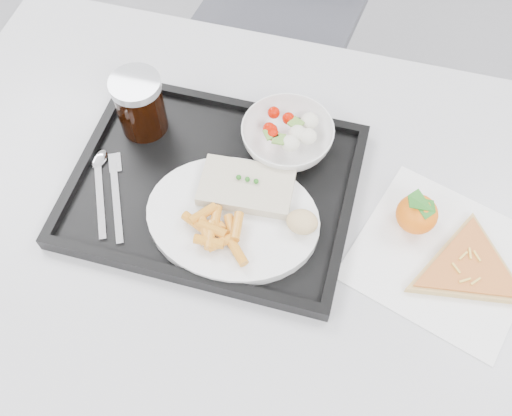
% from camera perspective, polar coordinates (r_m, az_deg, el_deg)
% --- Properties ---
extents(table, '(1.20, 0.80, 0.75)m').
position_cam_1_polar(table, '(0.97, 0.26, -2.54)').
color(table, silver).
rests_on(table, ground).
extents(tray, '(0.45, 0.35, 0.03)m').
position_cam_1_polar(tray, '(0.93, -4.23, 2.20)').
color(tray, black).
rests_on(tray, table).
extents(dinner_plate, '(0.27, 0.27, 0.02)m').
position_cam_1_polar(dinner_plate, '(0.88, -2.33, -1.02)').
color(dinner_plate, white).
rests_on(dinner_plate, tray).
extents(fish_fillet, '(0.15, 0.10, 0.03)m').
position_cam_1_polar(fish_fillet, '(0.89, -0.94, 2.17)').
color(fish_fillet, beige).
rests_on(fish_fillet, dinner_plate).
extents(bread_roll, '(0.06, 0.05, 0.03)m').
position_cam_1_polar(bread_roll, '(0.85, 4.64, -1.39)').
color(bread_roll, '#E6B283').
rests_on(bread_roll, dinner_plate).
extents(salad_bowl, '(0.15, 0.15, 0.05)m').
position_cam_1_polar(salad_bowl, '(0.95, 3.15, 7.11)').
color(salad_bowl, white).
rests_on(salad_bowl, tray).
extents(cola_glass, '(0.08, 0.08, 0.11)m').
position_cam_1_polar(cola_glass, '(0.97, -11.55, 10.18)').
color(cola_glass, black).
rests_on(cola_glass, tray).
extents(cutlery, '(0.12, 0.16, 0.01)m').
position_cam_1_polar(cutlery, '(0.95, -14.77, 2.45)').
color(cutlery, silver).
rests_on(cutlery, tray).
extents(napkin, '(0.31, 0.30, 0.00)m').
position_cam_1_polar(napkin, '(0.92, 18.15, -4.66)').
color(napkin, white).
rests_on(napkin, table).
extents(tangerine, '(0.08, 0.08, 0.07)m').
position_cam_1_polar(tangerine, '(0.90, 15.79, -0.58)').
color(tangerine, orange).
rests_on(tangerine, napkin).
extents(pizza_slice, '(0.30, 0.30, 0.02)m').
position_cam_1_polar(pizza_slice, '(0.91, 20.49, -5.62)').
color(pizza_slice, tan).
rests_on(pizza_slice, napkin).
extents(carrot_pile, '(0.12, 0.09, 0.02)m').
position_cam_1_polar(carrot_pile, '(0.84, -4.05, -2.29)').
color(carrot_pile, orange).
rests_on(carrot_pile, dinner_plate).
extents(salad_contents, '(0.09, 0.08, 0.02)m').
position_cam_1_polar(salad_contents, '(0.94, 3.63, 7.74)').
color(salad_contents, '#B90F00').
rests_on(salad_contents, salad_bowl).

